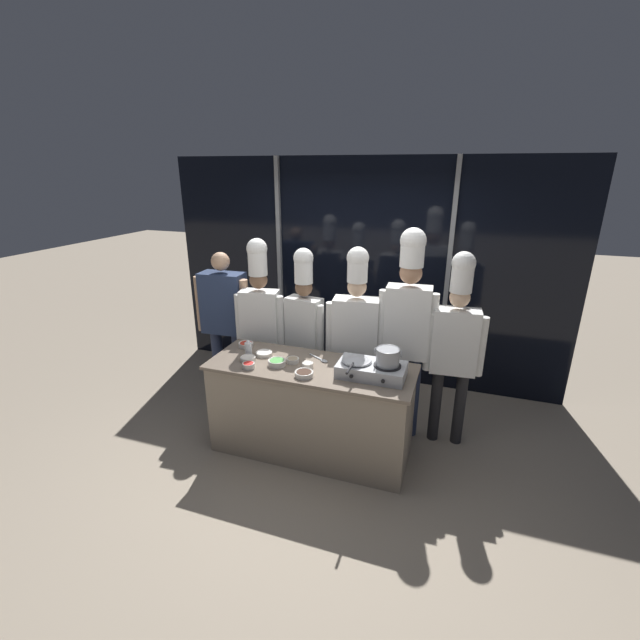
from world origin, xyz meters
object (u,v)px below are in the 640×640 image
Objects in this scene: prep_bowl_mushrooms at (293,360)px; prep_bowl_soy_glaze at (304,374)px; chef_line at (356,329)px; prep_bowl_rice at (264,353)px; prep_bowl_scallions at (277,362)px; chef_pastry at (408,318)px; squeeze_bottle_clear at (248,348)px; prep_bowl_garlic at (308,365)px; serving_spoon_slotted at (322,360)px; prep_bowl_bell_pepper at (249,365)px; chef_sous at (304,321)px; chef_head at (260,316)px; portable_stove at (372,370)px; prep_bowl_onion at (248,358)px; person_guest at (224,314)px; prep_bowl_chili_flakes at (246,344)px; frying_pan at (357,359)px; stock_pot at (388,357)px; chef_apprentice at (455,339)px.

prep_bowl_soy_glaze is at bearing -48.54° from prep_bowl_mushrooms.
prep_bowl_mushrooms is 0.72m from chef_line.
prep_bowl_soy_glaze is at bearing -28.53° from prep_bowl_rice.
chef_pastry is (1.05, 0.66, 0.32)m from prep_bowl_scallions.
prep_bowl_scallions is at bearing -19.11° from squeeze_bottle_clear.
serving_spoon_slotted is (0.07, 0.18, -0.02)m from prep_bowl_garlic.
serving_spoon_slotted is at bearing 28.36° from chef_pastry.
prep_bowl_bell_pepper is 0.06× the size of chef_sous.
chef_head is (-0.74, 0.57, 0.19)m from prep_bowl_garlic.
prep_bowl_garlic is 0.88× the size of prep_bowl_mushrooms.
prep_bowl_rice is 0.97× the size of prep_bowl_soy_glaze.
prep_bowl_garlic reaches higher than serving_spoon_slotted.
portable_stove is 0.28× the size of chef_pastry.
prep_bowl_scallions reaches higher than prep_bowl_bell_pepper.
person_guest reaches higher than prep_bowl_onion.
prep_bowl_mushrooms reaches higher than prep_bowl_onion.
chef_pastry reaches higher than serving_spoon_slotted.
prep_bowl_chili_flakes is 1.59m from chef_pastry.
person_guest is at bearing 146.43° from prep_bowl_soy_glaze.
prep_bowl_bell_pepper is at bearing -147.23° from serving_spoon_slotted.
chef_sous is at bearing -12.82° from chef_line.
prep_bowl_garlic is (-0.44, -0.02, -0.11)m from frying_pan.
prep_bowl_bell_pepper is (-0.52, -0.01, 0.00)m from prep_bowl_soy_glaze.
prep_bowl_garlic reaches higher than prep_bowl_onion.
chef_pastry reaches higher than chef_head.
person_guest is at bearing 151.41° from prep_bowl_garlic.
portable_stove is at bearing 3.59° from prep_bowl_onion.
stock_pot is 1.40× the size of prep_bowl_soy_glaze.
prep_bowl_rice is 1.41× the size of prep_bowl_bell_pepper.
prep_bowl_soy_glaze is 1.11× the size of prep_bowl_chili_flakes.
person_guest reaches higher than prep_bowl_bell_pepper.
portable_stove is 0.65m from chef_line.
stock_pot reaches higher than serving_spoon_slotted.
prep_bowl_garlic is 0.05× the size of chef_head.
stock_pot is 1.40× the size of prep_bowl_scallions.
frying_pan is 2.86× the size of squeeze_bottle_clear.
chef_line reaches higher than serving_spoon_slotted.
chef_head reaches higher than prep_bowl_mushrooms.
chef_head is 1.05× the size of chef_sous.
chef_sous is at bearing 58.89° from squeeze_bottle_clear.
prep_bowl_chili_flakes is at bearing 171.64° from stock_pot.
prep_bowl_rice is (-1.05, 0.08, -0.04)m from portable_stove.
chef_apprentice is at bearing 49.48° from stock_pot.
squeeze_bottle_clear reaches higher than prep_bowl_mushrooms.
prep_bowl_rice is at bearing -172.77° from serving_spoon_slotted.
person_guest is 0.94× the size of chef_sous.
prep_bowl_soy_glaze is 1.53m from person_guest.
prep_bowl_garlic is 0.57m from prep_bowl_onion.
prep_bowl_chili_flakes is at bearing 80.03° from chef_head.
prep_bowl_garlic is at bearing -177.05° from portable_stove.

